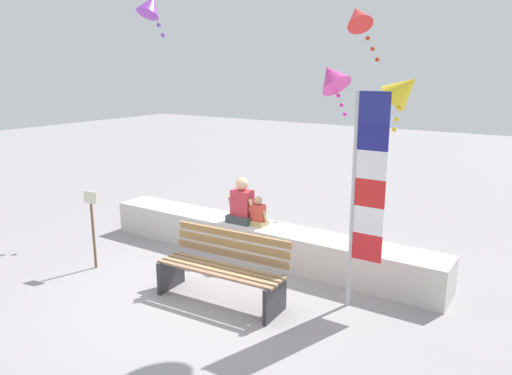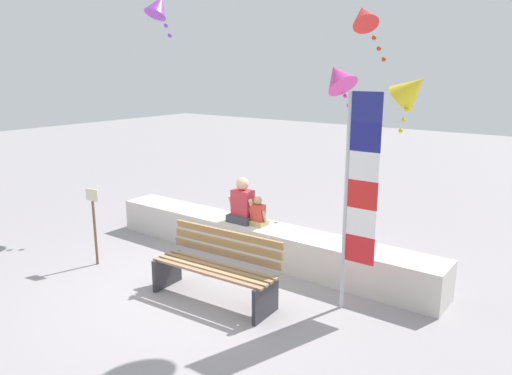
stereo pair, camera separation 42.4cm
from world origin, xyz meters
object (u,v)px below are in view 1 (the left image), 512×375
object	(u,v)px
person_adult	(242,205)
kite_magenta	(332,77)
park_bench	(223,269)
person_child	(258,214)
kite_yellow	(404,89)
sign_post	(93,223)
flag_banner	(364,188)
kite_purple	(151,6)
kite_red	(358,17)

from	to	relation	value
person_adult	kite_magenta	bearing A→B (deg)	80.41
park_bench	person_child	xyz separation A→B (m)	(-0.41, 1.46, 0.31)
kite_yellow	sign_post	distance (m)	5.93
person_adult	flag_banner	bearing A→B (deg)	-17.37
flag_banner	kite_purple	xyz separation A→B (m)	(-4.81, 1.43, 2.53)
kite_purple	kite_red	bearing A→B (deg)	23.36
flag_banner	kite_red	bearing A→B (deg)	114.93
person_adult	kite_red	bearing A→B (deg)	67.08
kite_red	sign_post	world-z (taller)	kite_red
kite_magenta	kite_purple	distance (m)	3.59
person_child	sign_post	bearing A→B (deg)	-137.73
person_child	kite_magenta	distance (m)	3.16
kite_magenta	kite_red	size ratio (longest dim) A/B	1.06
kite_magenta	sign_post	world-z (taller)	kite_magenta
flag_banner	kite_yellow	size ratio (longest dim) A/B	2.33
kite_magenta	flag_banner	bearing A→B (deg)	-58.51
park_bench	person_adult	world-z (taller)	person_adult
kite_purple	sign_post	bearing A→B (deg)	-68.15
park_bench	sign_post	size ratio (longest dim) A/B	1.47
flag_banner	kite_purple	world-z (taller)	kite_purple
person_adult	kite_yellow	world-z (taller)	kite_yellow
person_child	kite_red	bearing A→B (deg)	74.16
person_child	flag_banner	xyz separation A→B (m)	(1.98, -0.72, 0.83)
kite_yellow	kite_red	world-z (taller)	kite_red
park_bench	kite_yellow	distance (m)	5.01
flag_banner	kite_red	xyz separation A→B (m)	(-1.36, 2.92, 2.27)
sign_post	kite_magenta	bearing A→B (deg)	64.28
kite_yellow	sign_post	xyz separation A→B (m)	(-3.14, -4.66, -1.89)
park_bench	flag_banner	size ratio (longest dim) A/B	0.65
kite_magenta	kite_purple	size ratio (longest dim) A/B	1.33
park_bench	kite_red	size ratio (longest dim) A/B	1.67
person_adult	sign_post	world-z (taller)	person_adult
person_adult	sign_post	size ratio (longest dim) A/B	0.61
person_child	kite_red	xyz separation A→B (m)	(0.63, 2.20, 3.10)
park_bench	kite_magenta	distance (m)	4.53
kite_red	person_child	bearing A→B (deg)	-105.84
person_adult	kite_magenta	xyz separation A→B (m)	(0.40, 2.37, 1.98)
person_adult	kite_purple	size ratio (longest dim) A/B	0.87
flag_banner	kite_purple	size ratio (longest dim) A/B	3.22
park_bench	kite_red	bearing A→B (deg)	86.57
kite_red	flag_banner	bearing A→B (deg)	-65.07
kite_magenta	kite_yellow	size ratio (longest dim) A/B	0.96
kite_magenta	park_bench	bearing A→B (deg)	-85.33
person_adult	person_child	xyz separation A→B (m)	(0.31, 0.00, -0.10)
kite_red	sign_post	size ratio (longest dim) A/B	0.88
sign_post	kite_yellow	bearing A→B (deg)	56.01
kite_purple	kite_red	xyz separation A→B (m)	(3.45, 1.49, -0.26)
park_bench	kite_red	distance (m)	5.01
park_bench	person_adult	distance (m)	1.68
flag_banner	person_child	bearing A→B (deg)	160.14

